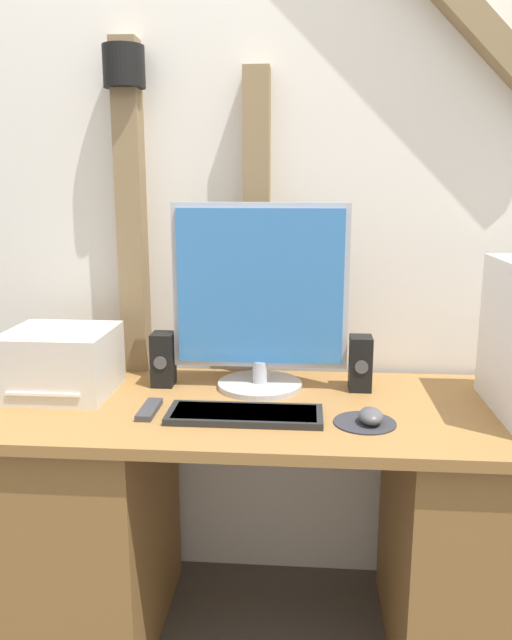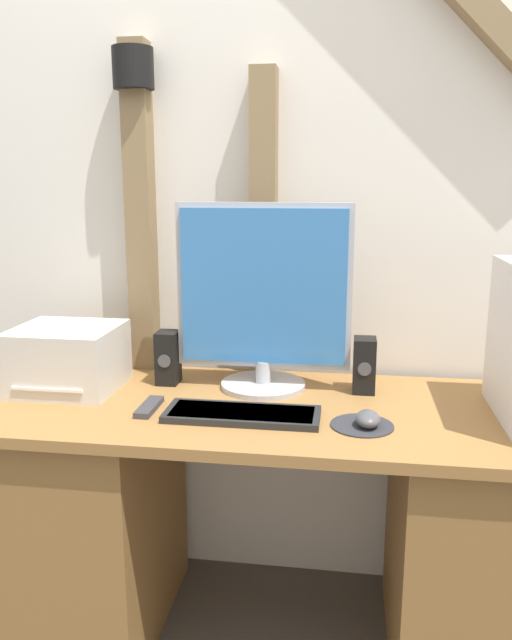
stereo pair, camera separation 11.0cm
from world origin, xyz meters
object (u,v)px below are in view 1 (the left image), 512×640
Objects in this scene: monitor at (260,297)px; printer at (61,362)px; speaker_right at (360,363)px; keyboard at (245,414)px; mouse at (371,416)px; remote_control at (149,409)px; speaker_left at (163,359)px.

monitor is 0.61m from printer.
speaker_right is (0.30, 0.00, -0.20)m from monitor.
speaker_right reaches higher than keyboard.
mouse reaches higher than remote_control.
keyboard is at bearing -94.61° from monitor.
monitor is 0.35m from speaker_left.
keyboard is 0.58m from printer.
keyboard is at bearing 176.21° from mouse.
keyboard is 2.51× the size of speaker_left.
speaker_left is at bearing 155.19° from mouse.
speaker_right reaches higher than mouse.
keyboard is at bearing -140.93° from speaker_right.
printer is at bearing 154.33° from remote_control.
remote_control is at bearing -157.58° from speaker_right.
mouse is at bearing -24.81° from speaker_left.
speaker_right is 0.63m from remote_control.
mouse is at bearing -88.94° from speaker_right.
remote_control is at bearing 175.58° from keyboard.
remote_control is at bearing -139.86° from monitor.
remote_control is (-0.28, -0.24, -0.27)m from monitor.
monitor reaches higher than mouse.
speaker_left is at bearing 137.03° from keyboard.
speaker_right is at bearing 6.38° from printer.
printer is (-0.57, -0.10, -0.18)m from monitor.
speaker_left is at bearing -179.59° from speaker_right.
printer reaches higher than mouse.
monitor is at bearing 0.43° from speaker_left.
monitor reaches higher than keyboard.
monitor reaches higher than remote_control.
keyboard is 2.81× the size of remote_control.
mouse is 0.66m from speaker_left.
keyboard is 0.38m from speaker_left.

